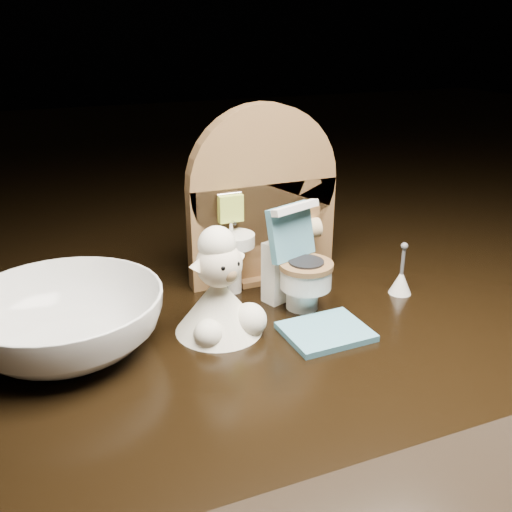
% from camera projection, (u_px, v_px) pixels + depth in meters
% --- Properties ---
extents(backdrop_panel, '(0.13, 0.05, 0.15)m').
position_uv_depth(backdrop_panel, '(262.00, 206.00, 0.48)').
color(backdrop_panel, brown).
rests_on(backdrop_panel, ground).
extents(toy_toilet, '(0.05, 0.06, 0.08)m').
position_uv_depth(toy_toilet, '(296.00, 269.00, 0.45)').
color(toy_toilet, white).
rests_on(toy_toilet, ground).
extents(bath_mat, '(0.06, 0.05, 0.00)m').
position_uv_depth(bath_mat, '(326.00, 332.00, 0.41)').
color(bath_mat, teal).
rests_on(bath_mat, ground).
extents(toilet_brush, '(0.02, 0.02, 0.04)m').
position_uv_depth(toilet_brush, '(401.00, 280.00, 0.47)').
color(toilet_brush, white).
rests_on(toilet_brush, ground).
extents(plush_lamb, '(0.06, 0.06, 0.08)m').
position_uv_depth(plush_lamb, '(220.00, 296.00, 0.41)').
color(plush_lamb, white).
rests_on(plush_lamb, ground).
extents(ceramic_bowl, '(0.14, 0.14, 0.04)m').
position_uv_depth(ceramic_bowl, '(66.00, 322.00, 0.39)').
color(ceramic_bowl, white).
rests_on(ceramic_bowl, ground).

